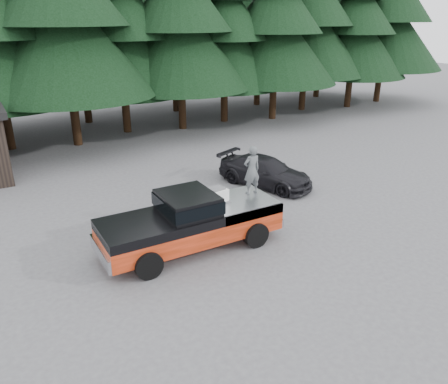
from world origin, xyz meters
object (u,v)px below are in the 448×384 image
man_on_bed (252,170)px  parked_car (265,172)px  pickup_truck (191,229)px  air_compressor (216,196)px

man_on_bed → parked_car: size_ratio=0.39×
pickup_truck → parked_car: pickup_truck is taller
pickup_truck → air_compressor: (1.03, 0.16, 0.89)m
man_on_bed → pickup_truck: bearing=5.8°
pickup_truck → air_compressor: bearing=9.0°
man_on_bed → parked_car: (2.89, 3.24, -1.55)m
air_compressor → pickup_truck: bearing=-178.9°
parked_car → man_on_bed: bearing=-154.1°
air_compressor → man_on_bed: size_ratio=0.38×
pickup_truck → parked_car: 6.36m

